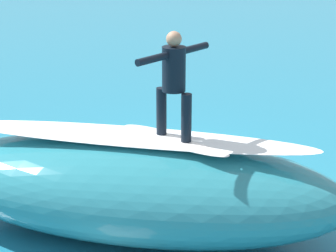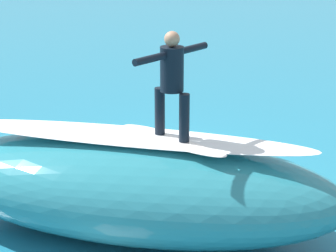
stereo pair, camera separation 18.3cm
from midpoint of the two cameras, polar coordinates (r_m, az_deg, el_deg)
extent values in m
plane|color=teal|center=(12.69, -1.87, -4.29)|extent=(120.00, 120.00, 0.00)
ellipsoid|color=teal|center=(10.18, -3.63, -5.50)|extent=(7.09, 3.22, 1.63)
ellipsoid|color=white|center=(9.85, -3.73, -0.97)|extent=(5.91, 1.44, 0.08)
ellipsoid|color=silver|center=(9.69, -0.03, -1.27)|extent=(2.13, 1.28, 0.08)
cylinder|color=black|center=(9.71, -1.14, 1.36)|extent=(0.16, 0.16, 0.75)
cylinder|color=black|center=(9.40, 1.13, 0.74)|extent=(0.16, 0.16, 0.75)
cylinder|color=black|center=(9.36, -0.03, 5.21)|extent=(0.47, 0.47, 0.68)
sphere|color=tan|center=(9.26, -0.03, 7.94)|extent=(0.23, 0.23, 0.23)
cylinder|color=black|center=(8.95, -2.05, 6.11)|extent=(0.33, 0.60, 0.11)
cylinder|color=black|center=(9.66, 1.85, 7.10)|extent=(0.33, 0.60, 0.11)
ellipsoid|color=yellow|center=(13.43, -0.76, -2.70)|extent=(1.90, 2.21, 0.09)
cylinder|color=black|center=(13.35, -0.77, -1.90)|extent=(0.78, 0.87, 0.31)
sphere|color=#936B4C|center=(13.61, 1.11, -1.22)|extent=(0.22, 0.22, 0.22)
cylinder|color=black|center=(12.93, -3.52, -3.08)|extent=(0.56, 0.65, 0.14)
cylinder|color=black|center=(13.07, -3.91, -2.82)|extent=(0.56, 0.65, 0.14)
ellipsoid|color=white|center=(11.45, -5.62, -6.72)|extent=(0.53, 0.71, 0.15)
ellipsoid|color=white|center=(13.33, -10.86, -3.26)|extent=(1.07, 1.06, 0.09)
camera|label=1|loc=(0.09, -90.46, -0.16)|focal=66.90mm
camera|label=2|loc=(0.09, 89.54, 0.16)|focal=66.90mm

